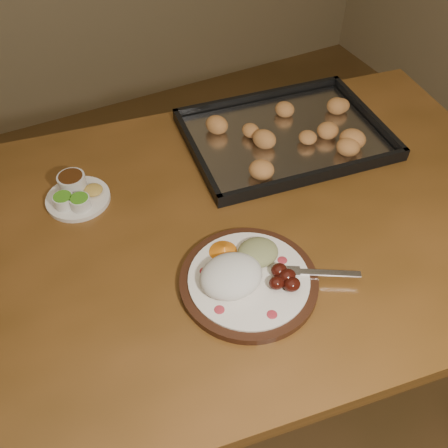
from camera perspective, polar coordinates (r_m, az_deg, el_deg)
dining_table at (r=1.17m, az=-1.05°, el=-3.39°), size 1.62×1.11×0.75m
dinner_plate at (r=0.98m, az=2.48°, el=-5.97°), size 0.34×0.27×0.06m
condiment_saucer at (r=1.19m, az=-16.58°, el=3.32°), size 0.15×0.15×0.05m
baking_tray at (r=1.32m, az=6.95°, el=10.18°), size 0.54×0.43×0.05m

